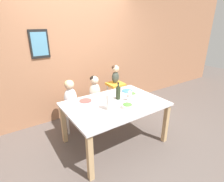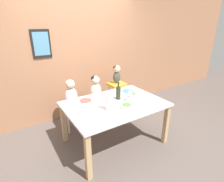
# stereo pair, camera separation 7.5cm
# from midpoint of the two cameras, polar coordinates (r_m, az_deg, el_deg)

# --- Properties ---
(ground_plane) EXTENTS (14.00, 14.00, 0.00)m
(ground_plane) POSITION_cam_midpoint_polar(r_m,az_deg,el_deg) (3.17, 1.52, -15.96)
(ground_plane) COLOR #564C47
(wall_back) EXTENTS (10.00, 0.09, 2.70)m
(wall_back) POSITION_cam_midpoint_polar(r_m,az_deg,el_deg) (3.73, -9.98, 12.23)
(wall_back) COLOR #9E6B4C
(wall_back) RESTS_ON ground_plane
(dining_table) EXTENTS (1.54, 1.07, 0.73)m
(dining_table) POSITION_cam_midpoint_polar(r_m,az_deg,el_deg) (2.83, 1.65, -5.55)
(dining_table) COLOR silver
(dining_table) RESTS_ON ground_plane
(chair_far_left) EXTENTS (0.38, 0.39, 0.47)m
(chair_far_left) POSITION_cam_midpoint_polar(r_m,az_deg,el_deg) (3.40, -12.18, -5.93)
(chair_far_left) COLOR silver
(chair_far_left) RESTS_ON ground_plane
(chair_far_center) EXTENTS (0.38, 0.39, 0.47)m
(chair_far_center) POSITION_cam_midpoint_polar(r_m,az_deg,el_deg) (3.58, -4.59, -4.04)
(chair_far_center) COLOR silver
(chair_far_center) RESTS_ON ground_plane
(chair_right_highchair) EXTENTS (0.33, 0.33, 0.74)m
(chair_right_highchair) POSITION_cam_midpoint_polar(r_m,az_deg,el_deg) (3.75, 2.08, 0.12)
(chair_right_highchair) COLOR silver
(chair_right_highchair) RESTS_ON ground_plane
(person_child_left) EXTENTS (0.24, 0.17, 0.51)m
(person_child_left) POSITION_cam_midpoint_polar(r_m,az_deg,el_deg) (3.26, -12.66, -0.41)
(person_child_left) COLOR silver
(person_child_left) RESTS_ON chair_far_left
(person_child_center) EXTENTS (0.24, 0.17, 0.51)m
(person_child_center) POSITION_cam_midpoint_polar(r_m,az_deg,el_deg) (3.45, -4.77, 1.26)
(person_child_center) COLOR beige
(person_child_center) RESTS_ON chair_far_center
(person_baby_right) EXTENTS (0.17, 0.16, 0.39)m
(person_baby_right) POSITION_cam_midpoint_polar(r_m,az_deg,el_deg) (3.63, 2.15, 6.09)
(person_baby_right) COLOR #3D4238
(person_baby_right) RESTS_ON chair_right_highchair
(wine_bottle) EXTENTS (0.08, 0.08, 0.29)m
(wine_bottle) POSITION_cam_midpoint_polar(r_m,az_deg,el_deg) (2.89, 2.83, -0.55)
(wine_bottle) COLOR #232D19
(wine_bottle) RESTS_ON dining_table
(paper_towel_roll) EXTENTS (0.10, 0.10, 0.24)m
(paper_towel_roll) POSITION_cam_midpoint_polar(r_m,az_deg,el_deg) (2.54, -0.10, -3.64)
(paper_towel_roll) COLOR white
(paper_towel_roll) RESTS_ON dining_table
(wine_glass_near) EXTENTS (0.07, 0.07, 0.18)m
(wine_glass_near) POSITION_cam_midpoint_polar(r_m,az_deg,el_deg) (2.84, 6.62, -0.92)
(wine_glass_near) COLOR white
(wine_glass_near) RESTS_ON dining_table
(salad_bowl_large) EXTENTS (0.17, 0.17, 0.08)m
(salad_bowl_large) POSITION_cam_midpoint_polar(r_m,az_deg,el_deg) (2.62, 5.73, -4.89)
(salad_bowl_large) COLOR silver
(salad_bowl_large) RESTS_ON dining_table
(salad_bowl_small) EXTENTS (0.14, 0.14, 0.08)m
(salad_bowl_small) POSITION_cam_midpoint_polar(r_m,az_deg,el_deg) (3.03, 7.50, -1.23)
(salad_bowl_small) COLOR silver
(salad_bowl_small) RESTS_ON dining_table
(dinner_plate_front_left) EXTENTS (0.20, 0.20, 0.01)m
(dinner_plate_front_left) POSITION_cam_midpoint_polar(r_m,az_deg,el_deg) (2.37, -5.63, -8.81)
(dinner_plate_front_left) COLOR silver
(dinner_plate_front_left) RESTS_ON dining_table
(dinner_plate_back_left) EXTENTS (0.20, 0.20, 0.01)m
(dinner_plate_back_left) POSITION_cam_midpoint_polar(r_m,az_deg,el_deg) (2.90, -7.88, -3.04)
(dinner_plate_back_left) COLOR #D14C47
(dinner_plate_back_left) RESTS_ON dining_table
(dinner_plate_back_right) EXTENTS (0.20, 0.20, 0.01)m
(dinner_plate_back_right) POSITION_cam_midpoint_polar(r_m,az_deg,el_deg) (3.28, 5.85, -0.01)
(dinner_plate_back_right) COLOR teal
(dinner_plate_back_right) RESTS_ON dining_table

